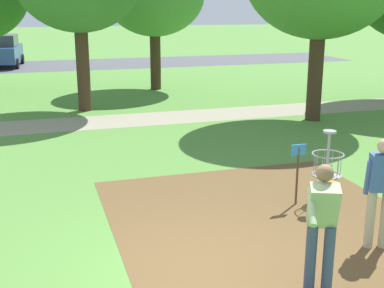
{
  "coord_description": "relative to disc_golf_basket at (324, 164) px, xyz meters",
  "views": [
    {
      "loc": [
        -1.99,
        -6.1,
        3.59
      ],
      "look_at": [
        0.8,
        2.91,
        1.0
      ],
      "focal_mm": 47.89,
      "sensor_mm": 36.0,
      "label": 1
    }
  ],
  "objects": [
    {
      "name": "dirt_tee_pad",
      "position": [
        -1.35,
        -0.29,
        -0.75
      ],
      "size": [
        5.14,
        5.33,
        0.01
      ],
      "primitive_type": "cube",
      "color": "brown",
      "rests_on": "ground"
    },
    {
      "name": "parked_car_center_left",
      "position": [
        -6.58,
        24.45,
        0.17
      ],
      "size": [
        2.28,
        4.36,
        1.84
      ],
      "color": "#2D4784",
      "rests_on": "ground"
    },
    {
      "name": "disc_golf_basket",
      "position": [
        0.0,
        0.0,
        0.0
      ],
      "size": [
        0.98,
        0.58,
        1.39
      ],
      "color": "#9E9EA3",
      "rests_on": "ground"
    },
    {
      "name": "gravel_path",
      "position": [
        -2.96,
        8.02,
        -0.75
      ],
      "size": [
        40.0,
        1.93,
        0.0
      ],
      "primitive_type": "cube",
      "color": "gray",
      "rests_on": "ground"
    },
    {
      "name": "ground_plane",
      "position": [
        -2.96,
        -1.71,
        -0.75
      ],
      "size": [
        160.0,
        160.0,
        0.0
      ],
      "primitive_type": "plane",
      "color": "#518438"
    },
    {
      "name": "player_waiting_left",
      "position": [
        -1.66,
        -2.67,
        0.23
      ],
      "size": [
        0.85,
        0.92,
        1.71
      ],
      "color": "#384260",
      "rests_on": "ground"
    },
    {
      "name": "player_throwing",
      "position": [
        -0.17,
        -1.82,
        0.21
      ],
      "size": [
        0.5,
        0.44,
        1.71
      ],
      "color": "tan",
      "rests_on": "ground"
    },
    {
      "name": "parking_lot_strip",
      "position": [
        -2.96,
        24.15,
        -0.75
      ],
      "size": [
        36.0,
        6.0,
        0.01
      ],
      "primitive_type": "cube",
      "color": "#4C4C51",
      "rests_on": "ground"
    }
  ]
}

